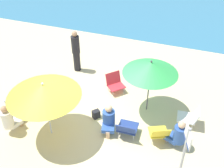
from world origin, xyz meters
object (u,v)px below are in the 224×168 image
beach_chair_e (115,82)px  person_c (76,51)px  beach_chair_d (127,128)px  beach_bag (96,114)px  umbrella_green (151,68)px  beach_chair_a (18,108)px  person_d (109,119)px  beach_chair_c (159,133)px  person_a (178,134)px  warning_sign (184,154)px  person_b (9,119)px  beach_chair_b (190,117)px  umbrella_yellow (44,90)px

beach_chair_e → person_c: size_ratio=0.46×
beach_chair_d → beach_bag: size_ratio=2.32×
umbrella_green → beach_chair_e: umbrella_green is taller
beach_chair_a → person_d: (2.81, 0.32, 0.14)m
person_c → beach_bag: size_ratio=6.08×
umbrella_green → beach_chair_c: 1.82m
beach_chair_d → person_a: (1.37, 0.12, 0.13)m
warning_sign → beach_chair_c: bearing=97.3°
beach_chair_c → beach_chair_e: (-1.89, 1.78, -0.01)m
umbrella_green → beach_chair_e: bearing=155.3°
beach_chair_d → beach_chair_e: beach_chair_e is taller
beach_chair_c → person_b: 4.17m
person_b → beach_chair_b: bearing=-47.9°
person_a → warning_sign: bearing=119.5°
umbrella_green → warning_sign: 2.88m
warning_sign → beach_bag: (-2.65, 1.69, -1.21)m
beach_chair_c → beach_chair_d: 0.89m
person_d → warning_sign: warning_sign is taller
umbrella_green → beach_chair_c: bearing=-62.5°
beach_chair_c → person_c: (-3.64, 2.51, 0.47)m
beach_chair_e → person_c: 1.96m
beach_chair_c → person_b: (-4.04, -1.02, 0.15)m
umbrella_yellow → beach_chair_b: (3.65, 1.66, -1.25)m
beach_chair_d → person_b: person_b is taller
beach_chair_d → beach_chair_e: size_ratio=0.83×
person_c → warning_sign: 5.83m
beach_chair_d → beach_bag: (-1.10, 0.42, -0.18)m
person_a → beach_bag: person_a is taller
umbrella_green → beach_chair_b: size_ratio=2.85×
beach_chair_d → person_d: bearing=82.1°
beach_chair_b → umbrella_green: bearing=-15.2°
umbrella_yellow → beach_chair_d: umbrella_yellow is taller
beach_chair_c → beach_chair_d: bearing=71.9°
beach_chair_a → person_c: person_c is taller
beach_chair_b → person_a: size_ratio=0.69×
person_a → warning_sign: size_ratio=0.44×
umbrella_green → beach_chair_a: umbrella_green is taller
umbrella_yellow → beach_chair_c: 3.26m
person_b → person_d: person_b is taller
umbrella_green → person_b: size_ratio=1.84×
beach_chair_d → person_b: bearing=103.9°
beach_chair_c → person_c: person_c is taller
person_a → umbrella_green: bearing=-25.0°
beach_chair_a → beach_chair_c: beach_chair_c is taller
umbrella_green → person_c: size_ratio=1.13×
beach_chair_b → umbrella_yellow: bearing=19.6°
beach_chair_e → person_d: (0.45, -1.83, 0.11)m
beach_chair_a → beach_bag: (2.27, 0.68, -0.16)m
beach_chair_c → beach_chair_e: beach_chair_e is taller
beach_chair_b → person_b: person_b is taller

